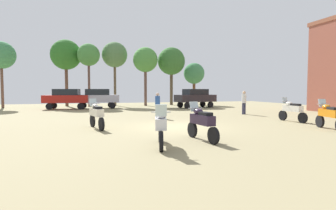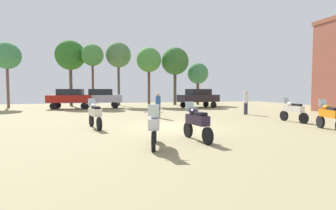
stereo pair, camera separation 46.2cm
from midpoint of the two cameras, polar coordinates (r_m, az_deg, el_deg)
ground_plane at (r=13.78m, az=1.96°, el=-4.71°), size 44.00×52.00×0.02m
motorcycle_1 at (r=13.46m, az=-14.62°, el=-1.88°), size 0.78×2.14×1.47m
motorcycle_3 at (r=8.88m, az=-1.53°, el=-4.44°), size 0.74×2.08×1.46m
motorcycle_4 at (r=14.67m, az=32.38°, el=-1.89°), size 0.81×2.16×1.45m
motorcycle_5 at (r=9.99m, az=7.58°, el=-3.63°), size 0.64×2.12×1.45m
motorcycle_7 at (r=17.35m, az=26.17°, el=-1.00°), size 0.62×2.14×1.45m
car_1 at (r=28.27m, az=7.06°, el=1.77°), size 4.57×2.63×2.00m
car_2 at (r=28.09m, az=-14.00°, el=1.69°), size 4.36×1.95×2.00m
car_3 at (r=28.15m, az=-19.93°, el=1.59°), size 4.52×2.41×2.00m
person_1 at (r=17.96m, az=-1.43°, el=0.39°), size 0.36×0.36×1.71m
person_2 at (r=21.34m, az=17.11°, el=0.90°), size 0.35×0.35×1.83m
tree_1 at (r=33.15m, az=-31.19°, el=9.05°), size 2.85×2.85×6.98m
tree_2 at (r=33.61m, az=1.92°, el=9.39°), size 3.45×3.45×7.25m
tree_4 at (r=33.23m, az=-20.02°, el=10.03°), size 3.46×3.46×7.70m
tree_5 at (r=34.36m, az=6.87°, el=6.73°), size 2.69×2.69×5.38m
tree_6 at (r=32.06m, az=-3.75°, el=9.63°), size 2.96×2.96×6.99m
tree_7 at (r=31.54m, az=-15.64°, el=10.24°), size 2.49×2.49×7.11m
tree_8 at (r=32.87m, az=-10.29°, el=10.53°), size 3.03×3.03×7.65m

